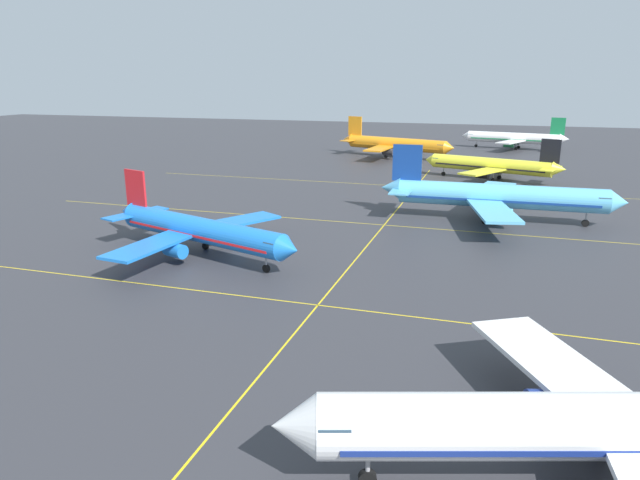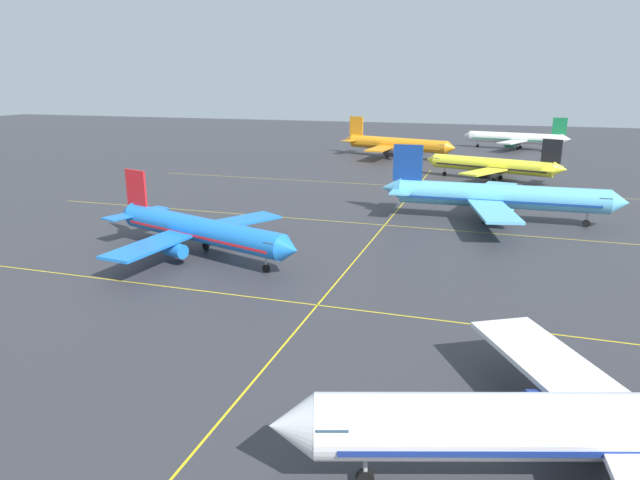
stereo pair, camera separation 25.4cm
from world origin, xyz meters
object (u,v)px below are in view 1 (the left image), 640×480
at_px(airliner_front_gate, 605,427).
at_px(airliner_far_right_stand, 395,144).
at_px(airliner_third_row, 496,196).
at_px(airliner_far_left_stand, 492,165).
at_px(airliner_second_row, 198,230).
at_px(airliner_distant_taxiway, 514,138).

xyz_separation_m(airliner_front_gate, airliner_far_right_stand, (-38.34, 143.63, -0.00)).
relative_size(airliner_third_row, airliner_far_left_stand, 1.21).
bearing_deg(airliner_second_row, airliner_third_row, 40.44).
height_order(airliner_second_row, airliner_far_right_stand, airliner_far_right_stand).
relative_size(airliner_front_gate, airliner_far_left_stand, 1.13).
bearing_deg(airliner_far_left_stand, airliner_third_row, -87.85).
bearing_deg(airliner_far_left_stand, airliner_distant_taxiway, 84.98).
distance_m(airliner_far_right_stand, airliner_distant_taxiway, 49.00).
bearing_deg(airliner_third_row, airliner_front_gate, -84.04).
xyz_separation_m(airliner_second_row, airliner_third_row, (38.87, 33.12, 0.64)).
relative_size(airliner_far_left_stand, airliner_distant_taxiway, 0.93).
bearing_deg(airliner_far_right_stand, airliner_front_gate, -75.05).
height_order(airliner_far_left_stand, airliner_far_right_stand, airliner_far_right_stand).
height_order(airliner_far_left_stand, airliner_distant_taxiway, airliner_distant_taxiway).
distance_m(airliner_front_gate, airliner_distant_taxiway, 177.25).
distance_m(airliner_front_gate, airliner_second_row, 57.31).
bearing_deg(airliner_third_row, airliner_second_row, -139.56).
relative_size(airliner_second_row, airliner_far_left_stand, 1.00).
bearing_deg(airliner_third_row, airliner_far_left_stand, 92.15).
bearing_deg(airliner_second_row, airliner_far_left_stand, 63.61).
distance_m(airliner_second_row, airliner_far_right_stand, 109.60).
relative_size(airliner_front_gate, airliner_far_right_stand, 1.00).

